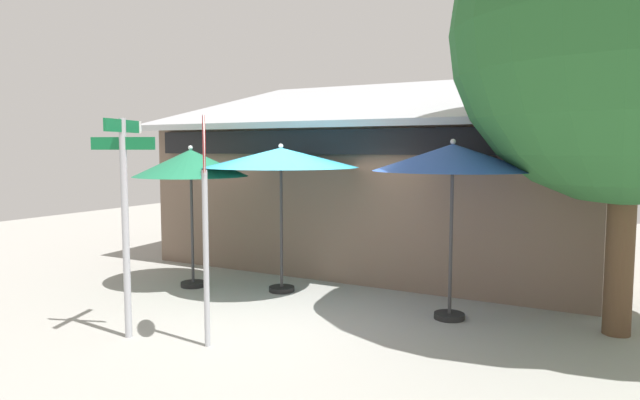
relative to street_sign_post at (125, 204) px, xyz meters
The scene contains 7 objects.
ground_plane 2.85m from the street_sign_post, 56.42° to the left, with size 28.00×28.00×0.10m, color #9E9B93.
cafe_building 6.54m from the street_sign_post, 80.95° to the left, with size 9.16×5.64×4.17m.
street_sign_post is the anchor object (origin of this frame).
stop_sign 1.17m from the street_sign_post, 11.51° to the left, with size 0.50×0.57×2.88m.
patio_umbrella_forest_green_left 2.74m from the street_sign_post, 113.91° to the left, with size 2.00×2.00×2.50m.
patio_umbrella_teal_center 3.03m from the street_sign_post, 80.91° to the left, with size 2.62×2.62×2.53m.
patio_umbrella_royal_blue_far_right 4.47m from the street_sign_post, 39.08° to the left, with size 2.27×2.27×2.58m.
Camera 1 is at (4.42, -6.92, 2.46)m, focal length 31.70 mm.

